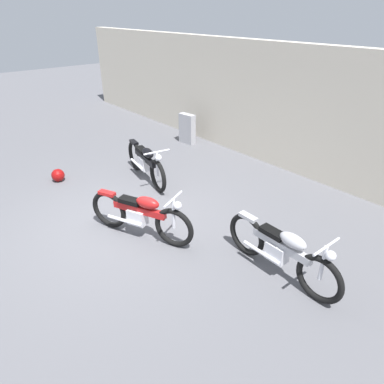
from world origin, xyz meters
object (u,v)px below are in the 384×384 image
stone_marker (187,129)px  motorcycle_black (146,162)px  helmet (58,175)px  motorcycle_red (141,214)px  motorcycle_silver (281,251)px

stone_marker → motorcycle_black: size_ratio=0.42×
helmet → motorcycle_red: 3.17m
motorcycle_black → motorcycle_red: bearing=-24.9°
helmet → motorcycle_black: 2.09m
helmet → motorcycle_black: size_ratio=0.14×
stone_marker → helmet: bearing=-89.4°
motorcycle_red → motorcycle_silver: motorcycle_red is taller
stone_marker → motorcycle_silver: motorcycle_silver is taller
stone_marker → motorcycle_red: motorcycle_red is taller
stone_marker → helmet: stone_marker is taller
stone_marker → motorcycle_black: bearing=-60.6°
stone_marker → motorcycle_silver: (5.39, -2.70, 0.01)m
helmet → motorcycle_red: bearing=4.8°
motorcycle_black → stone_marker: bearing=130.6°
stone_marker → motorcycle_black: motorcycle_black is taller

